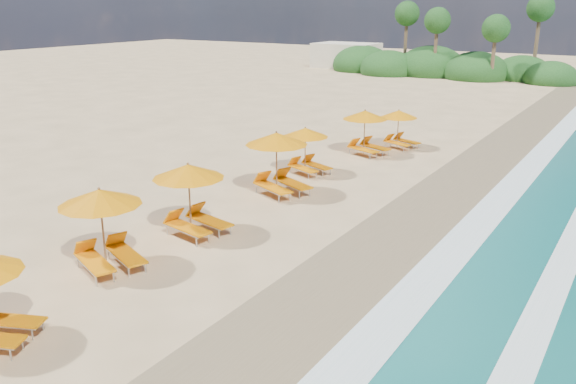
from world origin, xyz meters
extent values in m
plane|color=tan|center=(0.00, 0.00, 0.00)|extent=(160.00, 160.00, 0.00)
cube|color=#836D4E|center=(4.00, 0.00, 0.01)|extent=(4.00, 160.00, 0.01)
cube|color=white|center=(5.50, 0.00, 0.03)|extent=(1.20, 160.00, 0.01)
cube|color=white|center=(8.50, 0.00, 0.02)|extent=(0.80, 160.00, 0.01)
cylinder|color=olive|center=(-2.74, -5.56, 1.14)|extent=(0.06, 0.06, 2.28)
cone|color=orange|center=(-2.74, -5.56, 2.08)|extent=(3.03, 3.03, 0.46)
sphere|color=olive|center=(-2.74, -5.56, 2.34)|extent=(0.08, 0.08, 0.08)
cylinder|color=olive|center=(-2.43, -2.20, 1.14)|extent=(0.06, 0.06, 2.28)
cone|color=orange|center=(-2.43, -2.20, 2.09)|extent=(2.75, 2.75, 0.46)
sphere|color=olive|center=(-2.43, -2.20, 2.34)|extent=(0.08, 0.08, 0.08)
cylinder|color=olive|center=(-2.39, 2.96, 1.20)|extent=(0.06, 0.06, 2.40)
cone|color=orange|center=(-2.39, 2.96, 2.20)|extent=(3.22, 3.22, 0.48)
sphere|color=olive|center=(-2.39, 2.96, 2.46)|extent=(0.09, 0.09, 0.09)
cylinder|color=olive|center=(-2.93, 6.11, 1.00)|extent=(0.05, 0.05, 1.99)
cone|color=orange|center=(-2.93, 6.11, 1.83)|extent=(2.65, 2.65, 0.40)
sphere|color=olive|center=(-2.93, 6.11, 2.05)|extent=(0.07, 0.07, 0.07)
cylinder|color=olive|center=(-2.20, 10.71, 1.08)|extent=(0.05, 0.05, 2.15)
cone|color=orange|center=(-2.20, 10.71, 1.97)|extent=(2.83, 2.83, 0.43)
sphere|color=olive|center=(-2.20, 10.71, 2.21)|extent=(0.08, 0.08, 0.08)
cylinder|color=olive|center=(-1.33, 13.00, 0.96)|extent=(0.05, 0.05, 1.91)
cone|color=orange|center=(-1.33, 13.00, 1.75)|extent=(2.51, 2.51, 0.38)
sphere|color=olive|center=(-1.33, 13.00, 1.96)|extent=(0.07, 0.07, 0.07)
ellipsoid|color=#163D14|center=(-6.00, 45.00, 0.62)|extent=(6.40, 6.40, 4.16)
ellipsoid|color=#163D14|center=(-11.00, 46.00, 0.70)|extent=(7.20, 7.20, 4.68)
ellipsoid|color=#163D14|center=(-15.00, 44.00, 0.58)|extent=(6.00, 6.00, 3.90)
ellipsoid|color=#163D14|center=(-2.00, 47.00, 0.55)|extent=(5.60, 5.60, 3.64)
ellipsoid|color=#163D14|center=(-19.00, 46.00, 0.64)|extent=(6.60, 6.60, 4.29)
ellipsoid|color=#163D14|center=(1.00, 45.00, 0.49)|extent=(5.00, 5.00, 3.25)
cylinder|color=brown|center=(-4.00, 43.00, 2.50)|extent=(0.36, 0.36, 5.00)
sphere|color=#163D14|center=(-4.00, 43.00, 5.00)|extent=(2.60, 2.60, 2.60)
cylinder|color=brown|center=(-10.00, 44.00, 2.80)|extent=(0.36, 0.36, 5.60)
sphere|color=#163D14|center=(-10.00, 44.00, 5.60)|extent=(2.60, 2.60, 2.60)
cylinder|color=brown|center=(-14.00, 46.00, 3.10)|extent=(0.36, 0.36, 6.20)
sphere|color=#163D14|center=(-14.00, 46.00, 6.20)|extent=(2.60, 2.60, 2.60)
cylinder|color=brown|center=(-1.00, 47.00, 3.40)|extent=(0.36, 0.36, 6.80)
sphere|color=#163D14|center=(-1.00, 47.00, 6.80)|extent=(2.60, 2.60, 2.60)
cube|color=beige|center=(-22.00, 48.00, 1.40)|extent=(7.00, 5.00, 2.80)
camera|label=1|loc=(10.15, -16.21, 7.27)|focal=37.26mm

